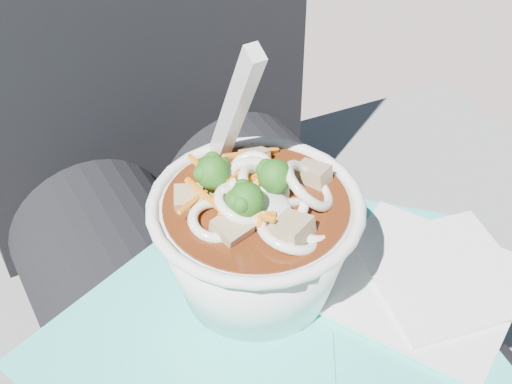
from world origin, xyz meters
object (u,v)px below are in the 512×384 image
plastic_bag (280,343)px  udon_bowl (256,234)px  lap (272,358)px  person_body (222,266)px

plastic_bag → udon_bowl: bearing=79.2°
lap → person_body: (0.00, 0.09, 0.03)m
person_body → plastic_bag: person_body is taller
person_body → udon_bowl: bearing=-98.3°
lap → plastic_bag: bearing=-116.1°
lap → udon_bowl: size_ratio=2.40×
plastic_bag → udon_bowl: 0.08m
person_body → plastic_bag: 0.15m
person_body → udon_bowl: size_ratio=4.93×
plastic_bag → udon_bowl: size_ratio=2.02×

